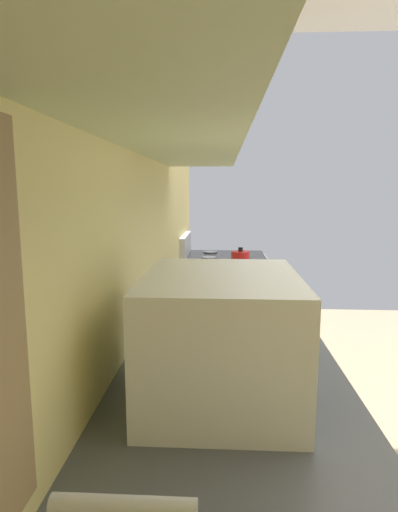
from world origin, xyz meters
name	(u,v)px	position (x,y,z in m)	size (l,w,h in m)	color
wall_back	(136,204)	(0.00, 1.60, 1.35)	(4.08, 0.12, 2.69)	#EFDD86
counter_run	(226,473)	(-0.42, 1.22, 0.44)	(3.11, 0.67, 0.89)	beige
upper_cabinets	(182,38)	(-0.42, 1.37, 1.85)	(2.10, 0.35, 0.63)	beige
oven_range	(224,313)	(1.44, 1.22, 0.46)	(0.61, 0.65, 1.07)	#B7BABF
microwave	(222,336)	(-0.72, 1.24, 1.04)	(0.47, 0.39, 0.31)	white
bowl	(242,278)	(0.56, 1.13, 0.92)	(0.12, 0.12, 0.06)	gold
kettle	(240,263)	(0.84, 1.13, 0.96)	(0.16, 0.11, 0.17)	red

